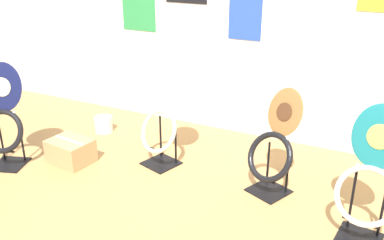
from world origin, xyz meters
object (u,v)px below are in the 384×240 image
(toilet_seat_display_white_plain, at_px, (163,120))
(paint_can, at_px, (104,124))
(toilet_seat_display_navy_moon, at_px, (3,122))
(toilet_seat_display_teal_sax, at_px, (370,181))
(storage_box, at_px, (71,151))
(toilet_seat_display_woodgrain, at_px, (273,150))

(toilet_seat_display_white_plain, bearing_deg, paint_can, 160.53)
(toilet_seat_display_navy_moon, height_order, toilet_seat_display_teal_sax, toilet_seat_display_teal_sax)
(toilet_seat_display_navy_moon, bearing_deg, storage_box, 30.92)
(toilet_seat_display_teal_sax, height_order, storage_box, toilet_seat_display_teal_sax)
(toilet_seat_display_teal_sax, bearing_deg, storage_box, -179.55)
(toilet_seat_display_white_plain, xyz_separation_m, paint_can, (-0.91, 0.32, -0.33))
(toilet_seat_display_navy_moon, xyz_separation_m, toilet_seat_display_woodgrain, (2.22, 0.60, -0.04))
(toilet_seat_display_woodgrain, relative_size, storage_box, 2.05)
(toilet_seat_display_woodgrain, height_order, paint_can, toilet_seat_display_woodgrain)
(toilet_seat_display_navy_moon, xyz_separation_m, paint_can, (0.32, 0.95, -0.32))
(toilet_seat_display_navy_moon, relative_size, toilet_seat_display_woodgrain, 1.09)
(toilet_seat_display_navy_moon, distance_m, toilet_seat_display_white_plain, 1.38)
(toilet_seat_display_navy_moon, height_order, toilet_seat_display_woodgrain, toilet_seat_display_navy_moon)
(toilet_seat_display_woodgrain, distance_m, paint_can, 1.96)
(toilet_seat_display_navy_moon, bearing_deg, toilet_seat_display_teal_sax, 5.79)
(toilet_seat_display_teal_sax, relative_size, storage_box, 2.27)
(toilet_seat_display_navy_moon, distance_m, toilet_seat_display_teal_sax, 2.95)
(toilet_seat_display_white_plain, bearing_deg, toilet_seat_display_woodgrain, -2.12)
(paint_can, bearing_deg, toilet_seat_display_woodgrain, -10.62)
(toilet_seat_display_navy_moon, relative_size, storage_box, 2.24)
(toilet_seat_display_teal_sax, distance_m, storage_box, 2.49)
(toilet_seat_display_navy_moon, xyz_separation_m, storage_box, (0.46, 0.28, -0.30))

